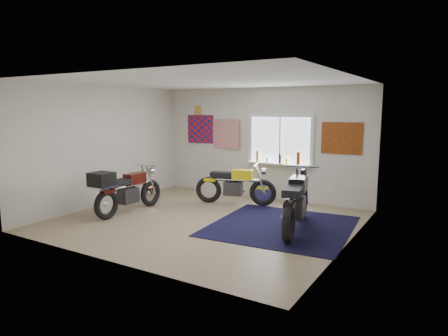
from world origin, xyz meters
The scene contains 10 objects.
ground centered at (0.00, 0.00, 0.00)m, with size 5.50×5.50×0.00m, color #9E896B.
room_shell centered at (0.00, 0.00, 1.64)m, with size 5.50×5.50×5.50m.
navy_rug centered at (1.44, 0.40, 0.01)m, with size 2.50×2.60×0.01m, color black.
window_assembly centered at (0.50, 2.47, 1.37)m, with size 1.66×0.17×1.26m.
oil_bottles centered at (0.57, 2.40, 1.03)m, with size 1.14×0.09×0.30m.
flag_display centered at (-1.90, 2.48, 2.15)m, with size 1.60×0.10×1.17m.
triumph_poster centered at (1.95, 2.48, 1.55)m, with size 0.90×0.03×0.70m, color #A54C14.
yellow_triumph centered at (-0.19, 1.50, 0.42)m, with size 1.86×0.75×0.96m.
black_chrome_bike centered at (1.75, 0.31, 0.49)m, with size 0.74×2.17×1.12m.
maroon_tourer centered at (-1.75, -0.45, 0.51)m, with size 0.58×1.92×0.97m.
Camera 1 is at (4.25, -6.38, 2.19)m, focal length 32.00 mm.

